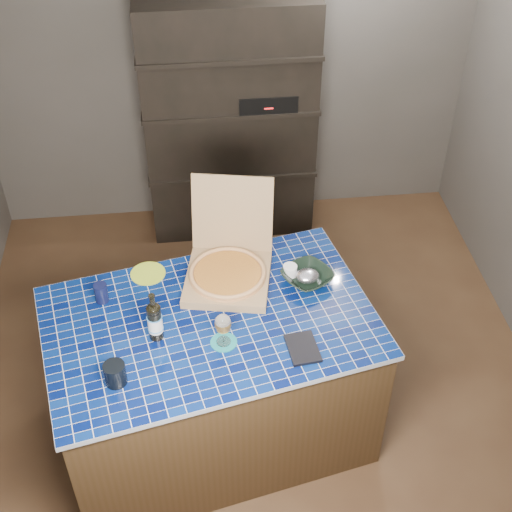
{
  "coord_description": "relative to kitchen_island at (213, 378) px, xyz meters",
  "views": [
    {
      "loc": [
        -0.3,
        -2.92,
        3.48
      ],
      "look_at": [
        0.02,
        0.0,
        0.95
      ],
      "focal_mm": 50.0,
      "sensor_mm": 36.0,
      "label": 1
    }
  ],
  "objects": [
    {
      "name": "navy_cup",
      "position": [
        -0.54,
        0.2,
        0.5
      ],
      "size": [
        0.07,
        0.07,
        0.11
      ],
      "primitive_type": "cylinder",
      "color": "black",
      "rests_on": "kitchen_island"
    },
    {
      "name": "shelving_unit",
      "position": [
        0.27,
        1.94,
        0.45
      ],
      "size": [
        1.2,
        0.41,
        1.8
      ],
      "color": "black",
      "rests_on": "floor"
    },
    {
      "name": "dvd_case",
      "position": [
        0.43,
        -0.24,
        0.46
      ],
      "size": [
        0.16,
        0.21,
        0.02
      ],
      "primitive_type": "cube",
      "rotation": [
        0.0,
        0.0,
        0.11
      ],
      "color": "black",
      "rests_on": "kitchen_island"
    },
    {
      "name": "white_jar",
      "position": [
        0.45,
        0.29,
        0.48
      ],
      "size": [
        0.08,
        0.08,
        0.07
      ],
      "primitive_type": "cylinder",
      "color": "white",
      "rests_on": "kitchen_island"
    },
    {
      "name": "tumbler",
      "position": [
        -0.45,
        -0.35,
        0.51
      ],
      "size": [
        0.1,
        0.1,
        0.11
      ],
      "primitive_type": "cylinder",
      "color": "black",
      "rests_on": "kitchen_island"
    },
    {
      "name": "mead_bottle",
      "position": [
        -0.26,
        -0.08,
        0.56
      ],
      "size": [
        0.08,
        0.08,
        0.28
      ],
      "color": "black",
      "rests_on": "kitchen_island"
    },
    {
      "name": "foil_contents",
      "position": [
        0.53,
        0.23,
        0.49
      ],
      "size": [
        0.13,
        0.11,
        0.06
      ],
      "primitive_type": "ellipsoid",
      "color": "silver",
      "rests_on": "bowl"
    },
    {
      "name": "kitchen_island",
      "position": [
        0.0,
        0.0,
        0.0
      ],
      "size": [
        1.82,
        1.36,
        0.9
      ],
      "rotation": [
        0.0,
        0.0,
        0.21
      ],
      "color": "#422D1A",
      "rests_on": "floor"
    },
    {
      "name": "bowl",
      "position": [
        0.53,
        0.23,
        0.48
      ],
      "size": [
        0.35,
        0.35,
        0.06
      ],
      "primitive_type": "imported",
      "rotation": [
        0.0,
        0.0,
        0.55
      ],
      "color": "black",
      "rests_on": "kitchen_island"
    },
    {
      "name": "wine_glass",
      "position": [
        0.06,
        -0.16,
        0.58
      ],
      "size": [
        0.08,
        0.08,
        0.18
      ],
      "color": "white",
      "rests_on": "teal_trivet"
    },
    {
      "name": "pizza_box",
      "position": [
        0.12,
        0.3,
        0.52
      ],
      "size": [
        0.53,
        0.61,
        0.48
      ],
      "rotation": [
        0.0,
        0.0,
        -0.2
      ],
      "color": "#93774C",
      "rests_on": "kitchen_island"
    },
    {
      "name": "teal_trivet",
      "position": [
        0.06,
        -0.16,
        0.45
      ],
      "size": [
        0.13,
        0.13,
        0.01
      ],
      "primitive_type": "cylinder",
      "color": "#177B7B",
      "rests_on": "kitchen_island"
    },
    {
      "name": "green_trivet",
      "position": [
        -0.31,
        0.38,
        0.45
      ],
      "size": [
        0.19,
        0.19,
        0.01
      ],
      "primitive_type": "cylinder",
      "color": "#AECB2B",
      "rests_on": "kitchen_island"
    },
    {
      "name": "room",
      "position": [
        0.26,
        0.41,
        0.8
      ],
      "size": [
        3.5,
        3.5,
        3.5
      ],
      "color": "brown",
      "rests_on": "ground"
    }
  ]
}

